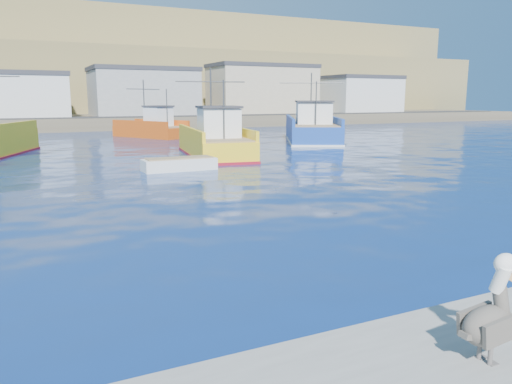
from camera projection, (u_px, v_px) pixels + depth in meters
ground at (385, 270)px, 12.43m from camera, size 260.00×260.00×0.00m
far_shore at (51, 75)px, 107.36m from camera, size 200.00×81.00×24.00m
trawler_yellow_b at (215, 142)px, 36.44m from camera, size 5.54×11.45×6.47m
trawler_blue at (312, 129)px, 49.39m from camera, size 10.16×13.95×6.77m
boat_orange at (152, 128)px, 53.99m from camera, size 7.03×9.34×6.15m
skiff_mid at (179, 165)px, 29.47m from camera, size 4.31×1.53×0.93m
skiff_far at (318, 134)px, 55.22m from camera, size 3.62×4.70×0.98m
pelican at (492, 316)px, 7.06m from camera, size 1.29×0.56×1.59m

